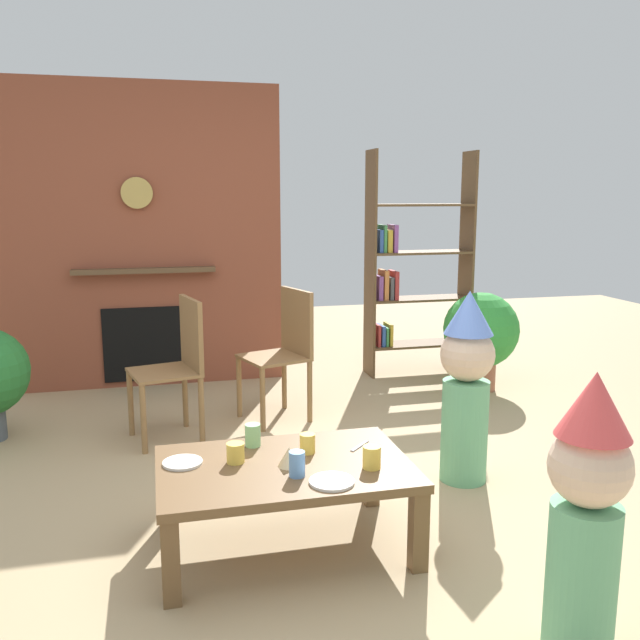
% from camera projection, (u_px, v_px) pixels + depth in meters
% --- Properties ---
extents(ground_plane, '(12.00, 12.00, 0.00)m').
position_uv_depth(ground_plane, '(310.00, 513.00, 3.33)').
color(ground_plane, tan).
extents(brick_fireplace_feature, '(2.20, 0.28, 2.40)m').
position_uv_depth(brick_fireplace_feature, '(143.00, 238.00, 5.41)').
color(brick_fireplace_feature, brown).
rests_on(brick_fireplace_feature, ground_plane).
extents(bookshelf, '(0.90, 0.28, 1.90)m').
position_uv_depth(bookshelf, '(410.00, 273.00, 5.80)').
color(bookshelf, brown).
rests_on(bookshelf, ground_plane).
extents(coffee_table, '(1.09, 0.72, 0.39)m').
position_uv_depth(coffee_table, '(285.00, 476.00, 2.95)').
color(coffee_table, brown).
rests_on(coffee_table, ground_plane).
extents(paper_cup_near_left, '(0.07, 0.07, 0.09)m').
position_uv_depth(paper_cup_near_left, '(307.00, 443.00, 3.06)').
color(paper_cup_near_left, '#F2CC4C').
rests_on(paper_cup_near_left, coffee_table).
extents(paper_cup_near_right, '(0.07, 0.07, 0.11)m').
position_uv_depth(paper_cup_near_right, '(297.00, 464.00, 2.81)').
color(paper_cup_near_right, '#669EE0').
rests_on(paper_cup_near_right, coffee_table).
extents(paper_cup_center, '(0.07, 0.07, 0.10)m').
position_uv_depth(paper_cup_center, '(253.00, 435.00, 3.14)').
color(paper_cup_center, '#8CD18C').
rests_on(paper_cup_center, coffee_table).
extents(paper_cup_far_left, '(0.08, 0.08, 0.10)m').
position_uv_depth(paper_cup_far_left, '(372.00, 457.00, 2.89)').
color(paper_cup_far_left, '#F2CC4C').
rests_on(paper_cup_far_left, coffee_table).
extents(paper_cup_far_right, '(0.08, 0.08, 0.09)m').
position_uv_depth(paper_cup_far_right, '(236.00, 453.00, 2.95)').
color(paper_cup_far_right, '#F2CC4C').
rests_on(paper_cup_far_right, coffee_table).
extents(paper_plate_front, '(0.17, 0.17, 0.01)m').
position_uv_depth(paper_plate_front, '(183.00, 463.00, 2.94)').
color(paper_plate_front, white).
rests_on(paper_plate_front, coffee_table).
extents(paper_plate_rear, '(0.19, 0.19, 0.01)m').
position_uv_depth(paper_plate_rear, '(332.00, 482.00, 2.75)').
color(paper_plate_rear, white).
rests_on(paper_plate_rear, coffee_table).
extents(birthday_cake_slice, '(0.10, 0.10, 0.08)m').
position_uv_depth(birthday_cake_slice, '(289.00, 457.00, 2.92)').
color(birthday_cake_slice, '#EAC68C').
rests_on(birthday_cake_slice, coffee_table).
extents(table_fork, '(0.12, 0.12, 0.01)m').
position_uv_depth(table_fork, '(360.00, 446.00, 3.15)').
color(table_fork, silver).
rests_on(table_fork, coffee_table).
extents(child_with_cone_hat, '(0.27, 0.27, 0.99)m').
position_uv_depth(child_with_cone_hat, '(587.00, 507.00, 2.26)').
color(child_with_cone_hat, '#66B27F').
rests_on(child_with_cone_hat, ground_plane).
extents(child_in_pink, '(0.29, 0.29, 1.05)m').
position_uv_depth(child_in_pink, '(466.00, 382.00, 3.63)').
color(child_in_pink, '#66B27F').
rests_on(child_in_pink, ground_plane).
extents(dining_chair_left, '(0.48, 0.48, 0.90)m').
position_uv_depth(dining_chair_left, '(178.00, 360.00, 4.28)').
color(dining_chair_left, olive).
rests_on(dining_chair_left, ground_plane).
extents(dining_chair_middle, '(0.50, 0.50, 0.90)m').
position_uv_depth(dining_chair_middle, '(285.00, 346.00, 4.67)').
color(dining_chair_middle, olive).
rests_on(dining_chair_middle, ground_plane).
extents(potted_plant_tall, '(0.60, 0.60, 0.78)m').
position_uv_depth(potted_plant_tall, '(481.00, 333.00, 5.36)').
color(potted_plant_tall, '#9E5B42').
rests_on(potted_plant_tall, ground_plane).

